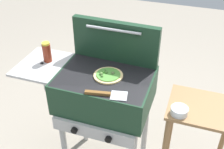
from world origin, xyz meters
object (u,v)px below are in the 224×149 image
grill (103,92)px  pizza_veggie (108,75)px  spatula (106,94)px  topping_bowl_near (179,111)px  sauce_jar (47,52)px  prep_table (198,134)px

grill → pizza_veggie: bearing=4.4°
pizza_veggie → spatula: (0.06, -0.19, -0.00)m
grill → spatula: 0.26m
topping_bowl_near → spatula: bearing=-169.4°
grill → topping_bowl_near: grill is taller
spatula → sauce_jar: bearing=156.1°
sauce_jar → prep_table: sauce_jar is taller
pizza_veggie → topping_bowl_near: (0.50, -0.11, -0.08)m
prep_table → spatula: bearing=-161.4°
sauce_jar → spatula: size_ratio=0.56×
prep_table → grill: bearing=-179.6°
sauce_jar → prep_table: bearing=-2.2°
grill → spatula: spatula is taller
pizza_veggie → prep_table: pizza_veggie is taller
grill → sauce_jar: (-0.44, 0.05, 0.22)m
grill → pizza_veggie: size_ratio=4.86×
spatula → pizza_veggie: bearing=107.3°
grill → topping_bowl_near: 0.55m
grill → sauce_jar: sauce_jar is taller
grill → spatula: (0.10, -0.19, 0.15)m
grill → prep_table: bearing=0.4°
spatula → topping_bowl_near: bearing=10.6°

